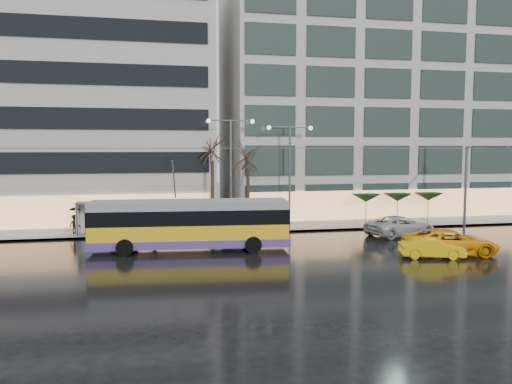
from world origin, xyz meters
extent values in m
plane|color=black|center=(0.00, 0.00, 0.00)|extent=(140.00, 140.00, 0.00)
cube|color=gray|center=(2.00, 14.00, 0.07)|extent=(80.00, 10.00, 0.15)
cube|color=slate|center=(2.00, 9.05, 0.07)|extent=(80.00, 0.10, 0.15)
cube|color=#B1ADA9|center=(-16.00, 19.00, 11.15)|extent=(34.00, 14.00, 22.00)
cube|color=#B1ADA9|center=(19.00, 19.00, 12.65)|extent=(32.00, 14.00, 25.00)
cube|color=yellow|center=(-1.88, 3.38, 1.13)|extent=(13.09, 3.76, 1.61)
cube|color=#563B95|center=(-1.88, 3.38, 0.59)|extent=(13.14, 3.80, 0.54)
cube|color=black|center=(-1.88, 3.38, 2.31)|extent=(13.11, 3.78, 0.97)
cube|color=gray|center=(-1.88, 3.38, 3.07)|extent=(13.09, 3.76, 0.54)
cube|color=black|center=(4.59, 2.84, 2.15)|extent=(0.27, 2.47, 1.40)
cube|color=black|center=(-8.34, 3.92, 2.15)|extent=(0.27, 2.47, 1.40)
cylinder|color=black|center=(2.31, 4.38, 0.54)|extent=(1.10, 0.46, 1.08)
cylinder|color=black|center=(2.09, 1.70, 0.54)|extent=(1.10, 0.46, 1.08)
cylinder|color=black|center=(-5.84, 5.06, 0.54)|extent=(1.10, 0.46, 1.08)
cylinder|color=black|center=(-6.06, 2.38, 0.54)|extent=(1.10, 0.46, 1.08)
cylinder|color=#595B60|center=(-2.86, 4.48, 4.63)|extent=(0.40, 3.99, 2.83)
cylinder|color=#595B60|center=(-2.82, 5.02, 4.63)|extent=(0.40, 3.99, 2.83)
cylinder|color=#595B60|center=(22.00, 8.50, 3.50)|extent=(0.24, 0.24, 7.00)
cube|color=#595B60|center=(22.00, 6.00, 6.90)|extent=(0.10, 5.00, 0.10)
cylinder|color=#595B60|center=(1.00, 5.75, 6.80)|extent=(42.00, 0.04, 0.04)
cylinder|color=#595B60|center=(1.00, 6.25, 6.80)|extent=(42.00, 0.04, 0.04)
cube|color=#595B60|center=(-8.00, 10.50, 2.60)|extent=(4.20, 1.60, 0.12)
cube|color=silver|center=(-8.00, 11.20, 1.35)|extent=(4.00, 0.05, 2.20)
cube|color=white|center=(-10.05, 10.50, 1.35)|extent=(0.10, 1.40, 2.20)
cylinder|color=#595B60|center=(-10.00, 9.80, 1.35)|extent=(0.10, 0.10, 2.40)
cylinder|color=#595B60|center=(-10.00, 11.20, 1.35)|extent=(0.10, 0.10, 2.40)
cylinder|color=#595B60|center=(-6.00, 9.80, 1.35)|extent=(0.10, 0.10, 2.40)
cylinder|color=#595B60|center=(-6.00, 11.20, 1.35)|extent=(0.10, 0.10, 2.40)
cylinder|color=#595B60|center=(2.00, 10.80, 4.65)|extent=(0.18, 0.18, 9.00)
cylinder|color=#595B60|center=(1.10, 10.80, 9.05)|extent=(1.80, 0.10, 0.10)
cylinder|color=#595B60|center=(2.90, 10.80, 9.05)|extent=(1.80, 0.10, 0.10)
sphere|color=#FFF2CC|center=(0.20, 10.80, 9.00)|extent=(0.36, 0.36, 0.36)
sphere|color=#FFF2CC|center=(3.80, 10.80, 9.00)|extent=(0.36, 0.36, 0.36)
cylinder|color=#595B60|center=(7.00, 10.80, 4.40)|extent=(0.18, 0.18, 8.50)
cylinder|color=#595B60|center=(6.10, 10.80, 8.55)|extent=(1.80, 0.10, 0.10)
cylinder|color=#595B60|center=(7.90, 10.80, 8.55)|extent=(1.80, 0.10, 0.10)
sphere|color=#FFF2CC|center=(5.20, 10.80, 8.50)|extent=(0.36, 0.36, 0.36)
sphere|color=#FFF2CC|center=(8.80, 10.80, 8.50)|extent=(0.36, 0.36, 0.36)
cylinder|color=black|center=(0.50, 11.00, 2.95)|extent=(0.28, 0.28, 5.60)
cylinder|color=black|center=(3.50, 11.20, 2.60)|extent=(0.28, 0.28, 4.90)
cylinder|color=#595B60|center=(14.00, 11.00, 1.25)|extent=(0.06, 0.06, 2.20)
cone|color=black|center=(14.00, 11.00, 2.45)|extent=(2.50, 2.50, 0.70)
cylinder|color=#595B60|center=(17.00, 11.00, 1.25)|extent=(0.06, 0.06, 2.20)
cone|color=black|center=(17.00, 11.00, 2.45)|extent=(2.50, 2.50, 0.70)
cylinder|color=#595B60|center=(20.00, 11.00, 1.25)|extent=(0.06, 0.06, 2.20)
cone|color=black|center=(20.00, 11.00, 2.45)|extent=(2.50, 2.50, 0.70)
imported|color=yellow|center=(12.64, -1.98, 0.64)|extent=(4.10, 2.32, 1.28)
imported|color=#FFAE0D|center=(14.34, -1.34, 0.82)|extent=(6.32, 3.85, 1.64)
imported|color=#BBBCC0|center=(14.53, 5.74, 0.78)|extent=(6.09, 3.97, 1.56)
imported|color=black|center=(-7.33, 9.40, 0.91)|extent=(0.64, 0.52, 1.52)
imported|color=#EA4E84|center=(-7.33, 9.40, 1.90)|extent=(1.21, 1.22, 0.88)
imported|color=black|center=(-4.34, 10.31, 1.05)|extent=(1.11, 1.09, 1.81)
imported|color=black|center=(-10.29, 10.73, 0.91)|extent=(1.13, 0.95, 1.51)
imported|color=black|center=(-10.29, 10.73, 1.90)|extent=(1.11, 1.11, 0.72)
camera|label=1|loc=(-4.11, -29.69, 6.78)|focal=35.00mm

